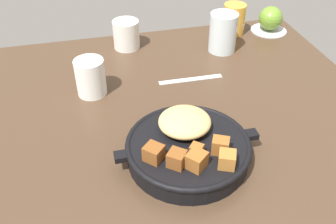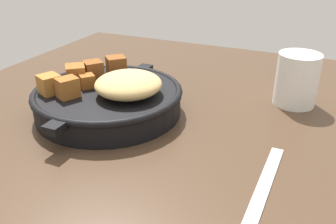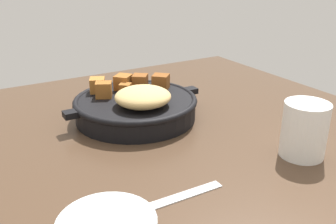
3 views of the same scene
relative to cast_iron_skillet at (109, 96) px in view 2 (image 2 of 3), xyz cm
name	(u,v)px [view 2 (image 2 of 3)]	position (x,y,z in cm)	size (l,w,h in cm)	color
ground_plane	(171,138)	(1.73, 12.14, -4.27)	(98.02, 92.87, 2.40)	#473323
cast_iron_skillet	(109,96)	(0.00, 0.00, 0.00)	(29.31, 24.96, 7.88)	black
butter_knife	(265,182)	(8.96, 27.86, -2.89)	(17.09, 1.60, 0.36)	silver
white_creamer_pitcher	(297,80)	(-16.75, 27.92, 1.56)	(7.28, 7.28, 9.25)	white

